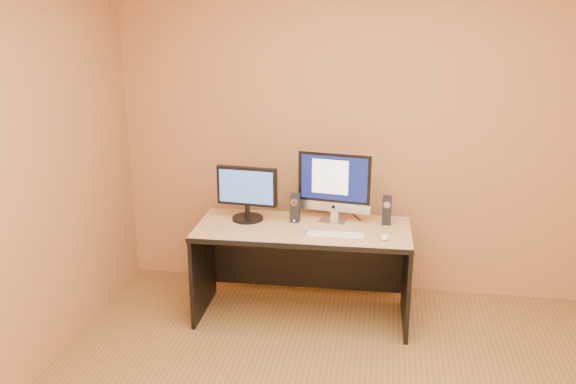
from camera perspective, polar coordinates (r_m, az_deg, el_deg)
walls at (r=2.75m, az=7.22°, el=-2.24°), size 4.00×4.00×2.60m
desk at (r=4.44m, az=1.36°, el=-7.55°), size 1.53×0.70×0.70m
imac at (r=4.36m, az=4.29°, el=0.48°), size 0.56×0.27×0.52m
second_monitor at (r=4.41m, az=-3.84°, el=-0.15°), size 0.47×0.26×0.40m
speaker_left at (r=4.39m, az=0.67°, el=-1.49°), size 0.07×0.07×0.21m
speaker_right at (r=4.39m, az=9.24°, el=-1.69°), size 0.07×0.07×0.21m
keyboard at (r=4.16m, az=4.46°, el=-4.02°), size 0.41×0.12×0.02m
mouse at (r=4.14m, az=9.03°, el=-4.16°), size 0.06×0.10×0.03m
cable_a at (r=4.55m, az=6.33°, el=-2.25°), size 0.09×0.19×0.01m
cable_b at (r=4.53m, az=3.85°, el=-2.24°), size 0.07×0.16×0.01m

